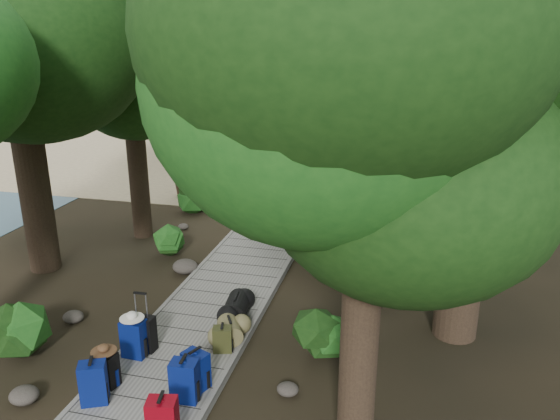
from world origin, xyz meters
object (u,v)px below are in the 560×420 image
(backpack_right_b, at_px, (185,379))
(kayak, at_px, (256,162))
(sun_lounger, at_px, (406,168))
(lone_suitcase_on_sand, at_px, (315,177))
(backpack_right_c, at_px, (196,368))
(backpack_left_a, at_px, (93,381))
(backpack_right_a, at_px, (162,418))
(backpack_right_d, at_px, (222,338))
(duffel_right_black, at_px, (236,307))
(backpack_left_b, at_px, (107,367))
(duffel_right_khaki, at_px, (230,330))
(suitcase_on_boardwalk, at_px, (143,333))
(backpack_left_c, at_px, (134,336))

(backpack_right_b, relative_size, kayak, 0.24)
(sun_lounger, bearing_deg, lone_suitcase_on_sand, -161.47)
(backpack_right_c, bearing_deg, lone_suitcase_on_sand, 114.41)
(backpack_left_a, bearing_deg, backpack_right_a, -44.66)
(backpack_right_c, bearing_deg, backpack_right_d, 109.45)
(kayak, bearing_deg, backpack_right_b, -91.52)
(backpack_right_d, distance_m, duffel_right_black, 1.11)
(backpack_left_b, relative_size, backpack_right_c, 0.95)
(backpack_right_b, xyz_separation_m, lone_suitcase_on_sand, (-0.28, 12.10, -0.13))
(backpack_left_a, relative_size, kayak, 0.24)
(backpack_left_b, xyz_separation_m, duffel_right_khaki, (1.41, 1.67, -0.12))
(backpack_right_c, height_order, suitcase_on_boardwalk, backpack_right_c)
(lone_suitcase_on_sand, bearing_deg, duffel_right_black, -95.70)
(duffel_right_black, relative_size, kayak, 0.24)
(backpack_left_a, distance_m, duffel_right_khaki, 2.51)
(backpack_left_b, bearing_deg, duffel_right_khaki, 62.29)
(duffel_right_black, relative_size, lone_suitcase_on_sand, 1.09)
(backpack_left_a, height_order, duffel_right_khaki, backpack_left_a)
(backpack_right_c, xyz_separation_m, suitcase_on_boardwalk, (-1.25, 0.73, -0.01))
(kayak, bearing_deg, duffel_right_khaki, -89.48)
(backpack_left_b, relative_size, duffel_right_black, 0.87)
(suitcase_on_boardwalk, xyz_separation_m, kayak, (-1.93, 13.44, -0.26))
(suitcase_on_boardwalk, xyz_separation_m, lone_suitcase_on_sand, (0.93, 11.03, -0.09))
(backpack_left_b, distance_m, backpack_right_c, 1.37)
(backpack_left_c, bearing_deg, sun_lounger, 76.21)
(backpack_right_a, relative_size, backpack_right_c, 1.08)
(backpack_left_b, xyz_separation_m, backpack_right_d, (1.40, 1.31, -0.07))
(backpack_left_c, bearing_deg, backpack_left_b, -89.02)
(backpack_left_c, height_order, kayak, backpack_left_c)
(backpack_left_a, relative_size, duffel_right_black, 1.01)
(backpack_left_b, height_order, suitcase_on_boardwalk, suitcase_on_boardwalk)
(lone_suitcase_on_sand, bearing_deg, sun_lounger, 30.10)
(backpack_right_c, xyz_separation_m, lone_suitcase_on_sand, (-0.32, 11.76, -0.10))
(backpack_left_c, distance_m, backpack_right_b, 1.54)
(backpack_right_b, xyz_separation_m, suitcase_on_boardwalk, (-1.21, 1.06, -0.04))
(backpack_left_c, distance_m, backpack_right_a, 2.17)
(suitcase_on_boardwalk, bearing_deg, kayak, 103.46)
(lone_suitcase_on_sand, xyz_separation_m, kayak, (-2.86, 2.41, -0.17))
(duffel_right_khaki, height_order, suitcase_on_boardwalk, suitcase_on_boardwalk)
(backpack_left_a, relative_size, sun_lounger, 0.43)
(backpack_right_a, height_order, sun_lounger, backpack_right_a)
(sun_lounger, bearing_deg, kayak, 160.61)
(sun_lounger, bearing_deg, backpack_right_b, -119.82)
(backpack_left_c, bearing_deg, kayak, 100.70)
(duffel_right_khaki, xyz_separation_m, lone_suitcase_on_sand, (-0.39, 10.38, 0.04))
(backpack_right_a, xyz_separation_m, kayak, (-3.20, 15.36, -0.30))
(backpack_right_d, bearing_deg, sun_lounger, 63.63)
(backpack_left_c, relative_size, lone_suitcase_on_sand, 1.11)
(duffel_right_black, relative_size, sun_lounger, 0.43)
(backpack_right_d, height_order, lone_suitcase_on_sand, lone_suitcase_on_sand)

